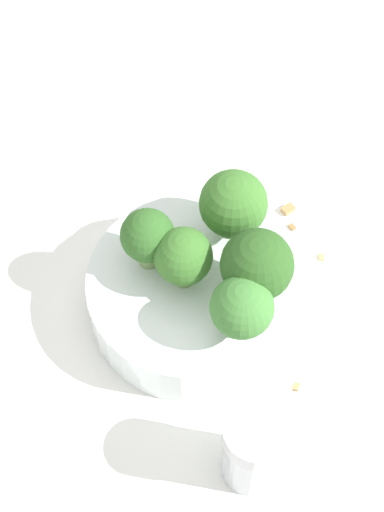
# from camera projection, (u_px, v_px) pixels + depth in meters

# --- Properties ---
(ground_plane) EXTENTS (3.00, 3.00, 0.00)m
(ground_plane) POSITION_uv_depth(u_px,v_px,m) (192.00, 309.00, 0.64)
(ground_plane) COLOR white
(bowl) EXTENTS (0.15, 0.15, 0.04)m
(bowl) POSITION_uv_depth(u_px,v_px,m) (192.00, 295.00, 0.63)
(bowl) COLOR silver
(bowl) RESTS_ON ground_plane
(broccoli_floret_0) EXTENTS (0.05, 0.05, 0.06)m
(broccoli_floret_0) POSITION_uv_depth(u_px,v_px,m) (257.00, 266.00, 0.57)
(broccoli_floret_0) COLOR #8EB770
(broccoli_floret_0) RESTS_ON bowl
(broccoli_floret_1) EXTENTS (0.05, 0.05, 0.06)m
(broccoli_floret_1) POSITION_uv_depth(u_px,v_px,m) (233.00, 204.00, 0.60)
(broccoli_floret_1) COLOR #84AD66
(broccoli_floret_1) RESTS_ON bowl
(broccoli_floret_2) EXTENTS (0.04, 0.04, 0.06)m
(broccoli_floret_2) POSITION_uv_depth(u_px,v_px,m) (242.00, 308.00, 0.56)
(broccoli_floret_2) COLOR #7A9E5B
(broccoli_floret_2) RESTS_ON bowl
(broccoli_floret_3) EXTENTS (0.04, 0.04, 0.05)m
(broccoli_floret_3) POSITION_uv_depth(u_px,v_px,m) (183.00, 263.00, 0.58)
(broccoli_floret_3) COLOR #7A9E5B
(broccoli_floret_3) RESTS_ON bowl
(broccoli_floret_4) EXTENTS (0.04, 0.04, 0.05)m
(broccoli_floret_4) POSITION_uv_depth(u_px,v_px,m) (148.00, 237.00, 0.59)
(broccoli_floret_4) COLOR #7A9E5B
(broccoli_floret_4) RESTS_ON bowl
(pepper_shaker) EXTENTS (0.04, 0.04, 0.07)m
(pepper_shaker) POSITION_uv_depth(u_px,v_px,m) (253.00, 449.00, 0.55)
(pepper_shaker) COLOR #B2B7BC
(pepper_shaker) RESTS_ON ground_plane
(almond_crumb_0) EXTENTS (0.01, 0.01, 0.01)m
(almond_crumb_0) POSITION_uv_depth(u_px,v_px,m) (292.00, 226.00, 0.68)
(almond_crumb_0) COLOR olive
(almond_crumb_0) RESTS_ON ground_plane
(almond_crumb_1) EXTENTS (0.01, 0.01, 0.01)m
(almond_crumb_1) POSITION_uv_depth(u_px,v_px,m) (288.00, 207.00, 0.69)
(almond_crumb_1) COLOR #AD7F4C
(almond_crumb_1) RESTS_ON ground_plane
(almond_crumb_2) EXTENTS (0.01, 0.01, 0.01)m
(almond_crumb_2) POSITION_uv_depth(u_px,v_px,m) (296.00, 386.00, 0.61)
(almond_crumb_2) COLOR #AD7F4C
(almond_crumb_2) RESTS_ON ground_plane
(almond_crumb_3) EXTENTS (0.01, 0.00, 0.01)m
(almond_crumb_3) POSITION_uv_depth(u_px,v_px,m) (322.00, 256.00, 0.66)
(almond_crumb_3) COLOR tan
(almond_crumb_3) RESTS_ON ground_plane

